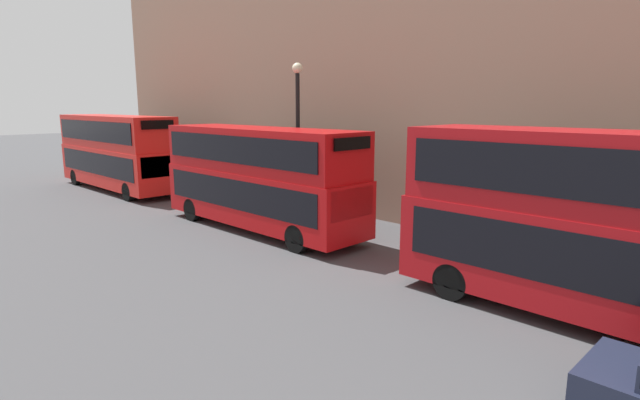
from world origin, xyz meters
TOP-DOWN VIEW (x-y plane):
  - bus_leading at (1.60, 5.74)m, footprint 2.59×10.90m
  - bus_second_in_queue at (1.60, 19.16)m, footprint 2.59×10.14m
  - bus_third_in_queue at (1.60, 32.97)m, footprint 2.59×10.91m
  - street_lamp at (3.71, 19.11)m, footprint 0.44×0.44m

SIDE VIEW (x-z plane):
  - bus_second_in_queue at x=1.60m, z-range 0.22..4.43m
  - bus_third_in_queue at x=1.60m, z-range 0.23..4.70m
  - bus_leading at x=1.60m, z-range 0.23..4.77m
  - street_lamp at x=3.71m, z-range 0.78..7.63m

